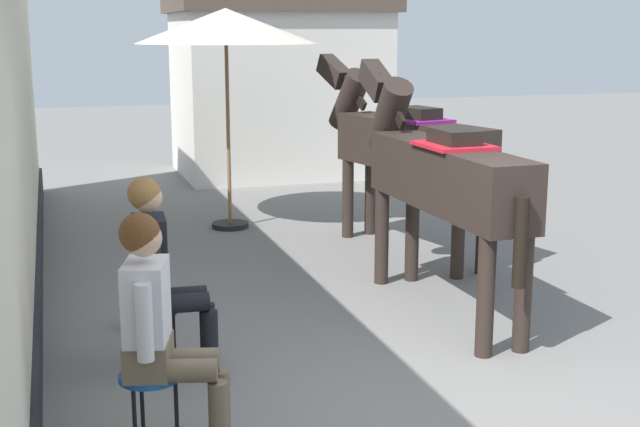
{
  "coord_description": "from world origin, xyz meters",
  "views": [
    {
      "loc": [
        -2.2,
        -4.49,
        2.34
      ],
      "look_at": [
        -0.4,
        1.2,
        1.05
      ],
      "focal_mm": 47.95,
      "sensor_mm": 36.0,
      "label": 1
    }
  ],
  "objects_px": {
    "satchel_bag": "(143,316)",
    "cafe_parasol": "(226,27)",
    "seated_visitor_near": "(159,323)",
    "seated_visitor_far": "(160,266)",
    "saddled_horse_far": "(404,144)",
    "saddled_horse_near": "(440,175)"
  },
  "relations": [
    {
      "from": "satchel_bag",
      "to": "saddled_horse_far",
      "type": "bearing_deg",
      "value": 22.39
    },
    {
      "from": "seated_visitor_near",
      "to": "saddled_horse_near",
      "type": "relative_size",
      "value": 0.46
    },
    {
      "from": "cafe_parasol",
      "to": "satchel_bag",
      "type": "relative_size",
      "value": 9.21
    },
    {
      "from": "cafe_parasol",
      "to": "satchel_bag",
      "type": "height_order",
      "value": "cafe_parasol"
    },
    {
      "from": "seated_visitor_far",
      "to": "cafe_parasol",
      "type": "relative_size",
      "value": 0.54
    },
    {
      "from": "seated_visitor_far",
      "to": "saddled_horse_far",
      "type": "relative_size",
      "value": 0.47
    },
    {
      "from": "seated_visitor_near",
      "to": "seated_visitor_far",
      "type": "height_order",
      "value": "same"
    },
    {
      "from": "seated_visitor_near",
      "to": "cafe_parasol",
      "type": "distance_m",
      "value": 5.85
    },
    {
      "from": "saddled_horse_far",
      "to": "seated_visitor_far",
      "type": "bearing_deg",
      "value": -137.85
    },
    {
      "from": "seated_visitor_near",
      "to": "seated_visitor_far",
      "type": "relative_size",
      "value": 1.0
    },
    {
      "from": "saddled_horse_near",
      "to": "saddled_horse_far",
      "type": "distance_m",
      "value": 1.94
    },
    {
      "from": "satchel_bag",
      "to": "seated_visitor_near",
      "type": "bearing_deg",
      "value": -99.58
    },
    {
      "from": "seated_visitor_far",
      "to": "saddled_horse_near",
      "type": "height_order",
      "value": "saddled_horse_near"
    },
    {
      "from": "satchel_bag",
      "to": "cafe_parasol",
      "type": "bearing_deg",
      "value": 60.6
    },
    {
      "from": "seated_visitor_near",
      "to": "seated_visitor_far",
      "type": "distance_m",
      "value": 1.16
    },
    {
      "from": "seated_visitor_far",
      "to": "saddled_horse_near",
      "type": "distance_m",
      "value": 2.55
    },
    {
      "from": "seated_visitor_far",
      "to": "saddled_horse_near",
      "type": "bearing_deg",
      "value": 17.02
    },
    {
      "from": "saddled_horse_near",
      "to": "saddled_horse_far",
      "type": "bearing_deg",
      "value": 75.6
    },
    {
      "from": "satchel_bag",
      "to": "seated_visitor_far",
      "type": "bearing_deg",
      "value": -94.57
    },
    {
      "from": "saddled_horse_near",
      "to": "seated_visitor_far",
      "type": "bearing_deg",
      "value": -162.98
    },
    {
      "from": "saddled_horse_far",
      "to": "satchel_bag",
      "type": "bearing_deg",
      "value": -151.09
    },
    {
      "from": "seated_visitor_far",
      "to": "saddled_horse_far",
      "type": "xyz_separation_m",
      "value": [
        2.89,
        2.62,
        0.38
      ]
    }
  ]
}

